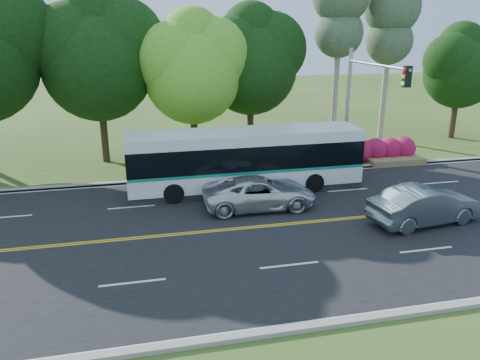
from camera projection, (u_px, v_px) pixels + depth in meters
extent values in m
plane|color=#314D19|center=(275.00, 226.00, 20.10)|extent=(120.00, 120.00, 0.00)
cube|color=black|center=(275.00, 225.00, 20.09)|extent=(60.00, 14.00, 0.02)
cube|color=gray|center=(239.00, 175.00, 26.70)|extent=(60.00, 0.30, 0.15)
cube|color=gray|center=(346.00, 322.00, 13.45)|extent=(60.00, 0.30, 0.15)
cube|color=#314D19|center=(232.00, 166.00, 28.42)|extent=(60.00, 4.00, 0.10)
cube|color=gold|center=(275.00, 226.00, 20.02)|extent=(57.00, 0.10, 0.00)
cube|color=gold|center=(274.00, 224.00, 20.16)|extent=(57.00, 0.10, 0.00)
cube|color=silver|center=(132.00, 283.00, 15.60)|extent=(2.20, 0.12, 0.00)
cube|color=silver|center=(289.00, 265.00, 16.75)|extent=(2.20, 0.12, 0.00)
cube|color=silver|center=(426.00, 250.00, 17.89)|extent=(2.20, 0.12, 0.00)
cube|color=silver|center=(6.00, 217.00, 20.93)|extent=(2.20, 0.12, 0.00)
cube|color=silver|center=(132.00, 207.00, 22.08)|extent=(2.20, 0.12, 0.00)
cube|color=silver|center=(245.00, 198.00, 23.23)|extent=(2.20, 0.12, 0.00)
cube|color=silver|center=(347.00, 190.00, 24.37)|extent=(2.20, 0.12, 0.00)
cube|color=silver|center=(441.00, 183.00, 25.52)|extent=(2.20, 0.12, 0.00)
cube|color=silver|center=(240.00, 177.00, 26.43)|extent=(57.00, 0.12, 0.00)
cube|color=silver|center=(342.00, 317.00, 13.75)|extent=(57.00, 0.12, 0.00)
sphere|color=black|center=(1.00, 30.00, 25.49)|extent=(5.76, 5.76, 5.76)
cylinder|color=black|center=(104.00, 133.00, 29.08)|extent=(0.44, 0.44, 3.60)
sphere|color=black|center=(98.00, 66.00, 27.79)|extent=(6.60, 6.60, 6.60)
sphere|color=black|center=(122.00, 42.00, 27.96)|extent=(5.28, 5.28, 5.28)
sphere|color=black|center=(72.00, 46.00, 26.96)|extent=(4.95, 4.95, 4.95)
sphere|color=black|center=(96.00, 22.00, 27.40)|extent=(4.29, 4.29, 4.29)
cylinder|color=black|center=(194.00, 135.00, 29.36)|extent=(0.44, 0.44, 3.24)
sphere|color=#5AA321|center=(192.00, 76.00, 28.21)|extent=(5.80, 5.80, 5.80)
sphere|color=#5AA321|center=(213.00, 56.00, 28.39)|extent=(4.64, 4.64, 4.64)
sphere|color=#5AA321|center=(173.00, 59.00, 27.46)|extent=(4.35, 4.35, 4.35)
sphere|color=#5AA321|center=(192.00, 38.00, 27.92)|extent=(3.77, 3.77, 3.77)
cylinder|color=black|center=(250.00, 126.00, 31.55)|extent=(0.44, 0.44, 3.42)
sphere|color=black|center=(251.00, 69.00, 30.35)|extent=(6.00, 6.00, 6.00)
sphere|color=black|center=(270.00, 49.00, 30.54)|extent=(4.80, 4.80, 4.80)
sphere|color=black|center=(233.00, 52.00, 29.59)|extent=(4.50, 4.50, 4.50)
sphere|color=black|center=(251.00, 32.00, 30.04)|extent=(3.90, 3.90, 3.90)
cylinder|color=#9E967F|center=(336.00, 76.00, 31.80)|extent=(0.40, 0.40, 9.80)
sphere|color=#345233|center=(339.00, 33.00, 30.92)|extent=(3.23, 3.23, 3.23)
cylinder|color=#9E967F|center=(385.00, 79.00, 33.21)|extent=(0.40, 0.40, 9.10)
sphere|color=#345233|center=(389.00, 41.00, 32.39)|extent=(3.23, 3.23, 3.23)
sphere|color=#345233|center=(392.00, 7.00, 31.70)|extent=(3.80, 3.80, 3.80)
cylinder|color=black|center=(453.00, 118.00, 35.41)|extent=(0.44, 0.44, 3.06)
sphere|color=black|center=(460.00, 73.00, 34.36)|extent=(5.20, 5.20, 5.20)
sphere|color=black|center=(473.00, 58.00, 34.55)|extent=(4.16, 4.16, 4.16)
sphere|color=black|center=(451.00, 60.00, 33.67)|extent=(3.90, 3.90, 3.90)
sphere|color=black|center=(462.00, 45.00, 34.13)|extent=(3.38, 3.38, 3.38)
sphere|color=maroon|center=(283.00, 156.00, 28.08)|extent=(1.50, 1.50, 1.50)
sphere|color=maroon|center=(299.00, 155.00, 28.29)|extent=(1.50, 1.50, 1.50)
sphere|color=maroon|center=(315.00, 154.00, 28.50)|extent=(1.50, 1.50, 1.50)
sphere|color=maroon|center=(330.00, 153.00, 28.71)|extent=(1.50, 1.50, 1.50)
sphere|color=maroon|center=(345.00, 152.00, 28.92)|extent=(1.50, 1.50, 1.50)
sphere|color=maroon|center=(360.00, 151.00, 29.12)|extent=(1.50, 1.50, 1.50)
sphere|color=maroon|center=(375.00, 150.00, 29.33)|extent=(1.50, 1.50, 1.50)
sphere|color=maroon|center=(389.00, 149.00, 29.54)|extent=(1.50, 1.50, 1.50)
sphere|color=maroon|center=(403.00, 148.00, 29.75)|extent=(1.50, 1.50, 1.50)
cube|color=olive|center=(395.00, 161.00, 28.97)|extent=(3.50, 1.40, 0.40)
cylinder|color=#969A9F|center=(347.00, 110.00, 27.11)|extent=(0.20, 0.20, 7.00)
cylinder|color=#969A9F|center=(377.00, 65.00, 23.45)|extent=(0.14, 6.00, 0.14)
cube|color=black|center=(407.00, 77.00, 20.96)|extent=(0.32, 0.28, 0.95)
sphere|color=red|center=(404.00, 70.00, 20.83)|extent=(0.18, 0.18, 0.18)
sphere|color=yellow|center=(404.00, 77.00, 20.92)|extent=(0.18, 0.18, 0.18)
sphere|color=#19D833|center=(403.00, 83.00, 21.01)|extent=(0.18, 0.18, 0.18)
cube|color=white|center=(245.00, 174.00, 24.24)|extent=(11.96, 2.58, 0.99)
cube|color=black|center=(245.00, 153.00, 23.89)|extent=(11.90, 2.62, 1.24)
cube|color=white|center=(245.00, 136.00, 23.61)|extent=(11.96, 2.58, 0.56)
cube|color=#0D7864|center=(245.00, 166.00, 24.10)|extent=(11.90, 2.63, 0.14)
cube|color=black|center=(126.00, 158.00, 22.60)|extent=(0.07, 2.34, 1.70)
cube|color=#19E54C|center=(125.00, 139.00, 22.30)|extent=(0.06, 1.52, 0.22)
cube|color=black|center=(245.00, 186.00, 24.45)|extent=(11.96, 2.48, 0.35)
cylinder|color=black|center=(174.00, 193.00, 22.43)|extent=(1.00, 0.28, 1.00)
cylinder|color=black|center=(170.00, 178.00, 24.64)|extent=(1.00, 0.28, 1.00)
cylinder|color=black|center=(314.00, 183.00, 23.95)|extent=(1.00, 0.28, 1.00)
cylinder|color=black|center=(298.00, 169.00, 26.16)|extent=(1.00, 0.28, 1.00)
imported|color=slate|center=(425.00, 205.00, 20.08)|extent=(5.15, 2.39, 1.64)
imported|color=silver|center=(259.00, 193.00, 21.84)|extent=(5.32, 2.54, 1.46)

